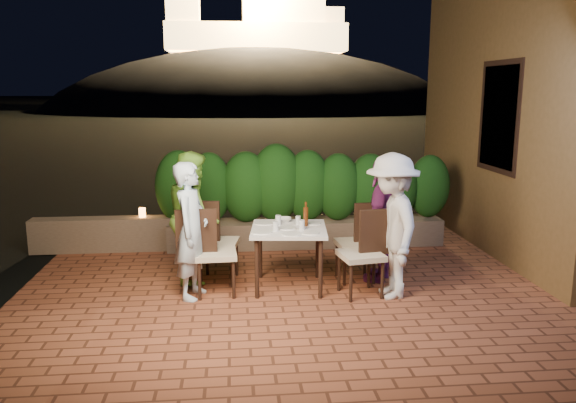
{
  "coord_description": "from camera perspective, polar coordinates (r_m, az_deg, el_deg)",
  "views": [
    {
      "loc": [
        -0.9,
        -6.05,
        2.38
      ],
      "look_at": [
        -0.25,
        0.55,
        1.05
      ],
      "focal_mm": 35.0,
      "sensor_mm": 36.0,
      "label": 1
    }
  ],
  "objects": [
    {
      "name": "ground",
      "position": [
        6.57,
        2.71,
        -10.09
      ],
      "size": [
        400.0,
        400.0,
        0.0
      ],
      "primitive_type": "plane",
      "color": "black",
      "rests_on": "ground"
    },
    {
      "name": "terrace_floor",
      "position": [
        7.05,
        2.12,
        -9.03
      ],
      "size": [
        7.0,
        6.0,
        0.15
      ],
      "primitive_type": "cube",
      "color": "brown",
      "rests_on": "ground"
    },
    {
      "name": "building_wall",
      "position": [
        9.22,
        24.08,
        11.14
      ],
      "size": [
        1.6,
        5.0,
        5.0
      ],
      "primitive_type": "cube",
      "color": "brown",
      "rests_on": "ground"
    },
    {
      "name": "window_pane",
      "position": [
        8.42,
        20.82,
        8.04
      ],
      "size": [
        0.08,
        1.0,
        1.4
      ],
      "primitive_type": "cube",
      "color": "black",
      "rests_on": "building_wall"
    },
    {
      "name": "window_frame",
      "position": [
        8.42,
        20.76,
        8.04
      ],
      "size": [
        0.06,
        1.15,
        1.55
      ],
      "primitive_type": "cube",
      "color": "black",
      "rests_on": "building_wall"
    },
    {
      "name": "planter",
      "position": [
        8.7,
        1.84,
        -3.17
      ],
      "size": [
        4.2,
        0.55,
        0.4
      ],
      "primitive_type": "cube",
      "color": "brown",
      "rests_on": "ground"
    },
    {
      "name": "hedge",
      "position": [
        8.54,
        1.87,
        1.71
      ],
      "size": [
        4.0,
        0.7,
        1.1
      ],
      "primitive_type": null,
      "color": "#154011",
      "rests_on": "planter"
    },
    {
      "name": "parapet",
      "position": [
        8.82,
        -17.9,
        -3.18
      ],
      "size": [
        2.2,
        0.3,
        0.5
      ],
      "primitive_type": "cube",
      "color": "brown",
      "rests_on": "ground"
    },
    {
      "name": "hill",
      "position": [
        66.42,
        -3.13,
        5.84
      ],
      "size": [
        52.0,
        40.0,
        22.0
      ],
      "primitive_type": "ellipsoid",
      "color": "black",
      "rests_on": "ground"
    },
    {
      "name": "fortress",
      "position": [
        66.61,
        -3.27,
        18.35
      ],
      "size": [
        26.0,
        8.0,
        8.0
      ],
      "primitive_type": null,
      "color": "#FFCC7A",
      "rests_on": "hill"
    },
    {
      "name": "dining_table",
      "position": [
        6.83,
        0.08,
        -5.73
      ],
      "size": [
        0.97,
        0.97,
        0.75
      ],
      "primitive_type": null,
      "rotation": [
        0.0,
        0.0,
        -0.1
      ],
      "color": "white",
      "rests_on": "ground"
    },
    {
      "name": "plate_nw",
      "position": [
        6.51,
        -2.68,
        -3.11
      ],
      "size": [
        0.25,
        0.25,
        0.01
      ],
      "primitive_type": "cylinder",
      "color": "white",
      "rests_on": "dining_table"
    },
    {
      "name": "plate_sw",
      "position": [
        6.94,
        -2.5,
        -2.19
      ],
      "size": [
        0.24,
        0.24,
        0.01
      ],
      "primitive_type": "cylinder",
      "color": "white",
      "rests_on": "dining_table"
    },
    {
      "name": "plate_ne",
      "position": [
        6.48,
        2.24,
        -3.17
      ],
      "size": [
        0.22,
        0.22,
        0.01
      ],
      "primitive_type": "cylinder",
      "color": "white",
      "rests_on": "dining_table"
    },
    {
      "name": "plate_se",
      "position": [
        6.93,
        2.51,
        -2.21
      ],
      "size": [
        0.21,
        0.21,
        0.01
      ],
      "primitive_type": "cylinder",
      "color": "white",
      "rests_on": "dining_table"
    },
    {
      "name": "plate_centre",
      "position": [
        6.7,
        -0.17,
        -2.68
      ],
      "size": [
        0.24,
        0.24,
        0.01
      ],
      "primitive_type": "cylinder",
      "color": "white",
      "rests_on": "dining_table"
    },
    {
      "name": "plate_front",
      "position": [
        6.41,
        0.34,
        -3.31
      ],
      "size": [
        0.23,
        0.23,
        0.01
      ],
      "primitive_type": "cylinder",
      "color": "white",
      "rests_on": "dining_table"
    },
    {
      "name": "glass_nw",
      "position": [
        6.55,
        -1.27,
        -2.53
      ],
      "size": [
        0.07,
        0.07,
        0.12
      ],
      "primitive_type": "cylinder",
      "color": "silver",
      "rests_on": "dining_table"
    },
    {
      "name": "glass_sw",
      "position": [
        6.85,
        -1.0,
        -1.9
      ],
      "size": [
        0.07,
        0.07,
        0.12
      ],
      "primitive_type": "cylinder",
      "color": "silver",
      "rests_on": "dining_table"
    },
    {
      "name": "glass_ne",
      "position": [
        6.61,
        1.4,
        -2.4
      ],
      "size": [
        0.07,
        0.07,
        0.12
      ],
      "primitive_type": "cylinder",
      "color": "silver",
      "rests_on": "dining_table"
    },
    {
      "name": "glass_se",
      "position": [
        6.86,
        1.04,
        -1.92
      ],
      "size": [
        0.06,
        0.06,
        0.11
      ],
      "primitive_type": "cylinder",
      "color": "silver",
      "rests_on": "dining_table"
    },
    {
      "name": "beer_bottle",
      "position": [
        6.77,
        1.82,
        -1.28
      ],
      "size": [
        0.06,
        0.06,
        0.3
      ],
      "primitive_type": null,
      "color": "#4F240D",
      "rests_on": "dining_table"
    },
    {
      "name": "bowl",
      "position": [
        7.03,
        -0.44,
        -1.85
      ],
      "size": [
        0.2,
        0.2,
        0.05
      ],
      "primitive_type": "imported",
      "rotation": [
        0.0,
        0.0,
        -0.03
      ],
      "color": "white",
      "rests_on": "dining_table"
    },
    {
      "name": "chair_left_front",
      "position": [
        6.64,
        -7.36,
        -5.08
      ],
      "size": [
        0.5,
        0.5,
        1.03
      ],
      "primitive_type": null,
      "rotation": [
        0.0,
        0.0,
        0.05
      ],
      "color": "black",
      "rests_on": "ground"
    },
    {
      "name": "chair_left_back",
      "position": [
        7.1,
        -7.07,
        -4.01
      ],
      "size": [
        0.54,
        0.54,
        1.02
      ],
      "primitive_type": null,
      "rotation": [
        0.0,
        0.0,
        -0.16
      ],
      "color": "black",
      "rests_on": "ground"
    },
    {
      "name": "chair_right_front",
      "position": [
        6.6,
        7.41,
        -5.22
      ],
      "size": [
        0.54,
        0.54,
        1.02
      ],
      "primitive_type": null,
      "rotation": [
        0.0,
        0.0,
        3.31
      ],
      "color": "black",
      "rests_on": "ground"
    },
    {
      "name": "chair_right_back",
      "position": [
        7.11,
        6.88,
        -4.11
      ],
      "size": [
        0.49,
        0.49,
        0.99
      ],
      "primitive_type": null,
      "rotation": [
        0.0,
        0.0,
        3.21
      ],
      "color": "black",
      "rests_on": "ground"
    },
    {
      "name": "diner_blue",
      "position": [
        6.51,
        -9.77,
        -2.93
      ],
      "size": [
        0.51,
        0.66,
        1.58
      ],
      "primitive_type": "imported",
      "rotation": [
        0.0,
        0.0,
        1.31
      ],
      "color": "#C1E0F8",
      "rests_on": "ground"
    },
    {
      "name": "diner_green",
      "position": [
        7.11,
        -9.54,
        -1.5
      ],
      "size": [
        0.71,
        0.86,
        1.63
      ],
      "primitive_type": "imported",
      "rotation": [
        0.0,
        0.0,
        1.69
      ],
      "color": "#80C43D",
      "rests_on": "ground"
    },
    {
      "name": "diner_white",
      "position": [
        6.53,
        10.48,
        -2.47
      ],
      "size": [
        0.66,
        1.1,
        1.68
      ],
      "primitive_type": "imported",
      "rotation": [
        0.0,
        0.0,
        -1.54
      ],
      "color": "silver",
      "rests_on": "ground"
    },
    {
      "name": "diner_purple",
      "position": [
        7.09,
        9.53,
        -1.81
      ],
      "size": [
        0.78,
        0.99,
        1.57
      ],
      "primitive_type": "imported",
      "rotation": [
        0.0,
        0.0,
        -2.08
      ],
      "color": "#732668",
      "rests_on": "ground"
    },
    {
      "name": "parapet_lamp",
      "position": [
        8.65,
        -14.59,
        -1.1
      ],
      "size": [
        0.1,
        0.1,
        0.14
      ],
      "primitive_type": "cylinder",
      "color": "orange",
      "rests_on": "parapet"
    }
  ]
}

